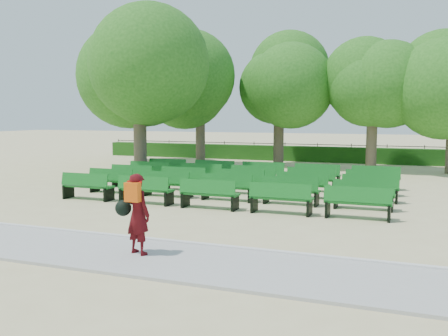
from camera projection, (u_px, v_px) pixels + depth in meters
name	position (u px, v px, depth m)	size (l,w,h in m)	color
ground	(210.00, 196.00, 17.10)	(120.00, 120.00, 0.00)	#C3B681
paving	(71.00, 249.00, 10.23)	(30.00, 2.20, 0.06)	#A6A5A1
curb	(104.00, 235.00, 11.30)	(30.00, 0.12, 0.10)	silver
hedge	(299.00, 154.00, 30.05)	(26.00, 0.70, 0.90)	#1A4A13
fence	(301.00, 161.00, 30.46)	(26.00, 0.10, 1.02)	black
tree_line	(283.00, 168.00, 26.38)	(21.80, 6.80, 7.04)	#2D6E1D
bench_array	(241.00, 191.00, 17.55)	(1.78, 0.64, 1.11)	#12671C
tree_among	(139.00, 74.00, 21.34)	(4.94, 4.94, 6.78)	brown
person	(137.00, 213.00, 9.67)	(0.79, 0.54, 1.58)	#45090D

